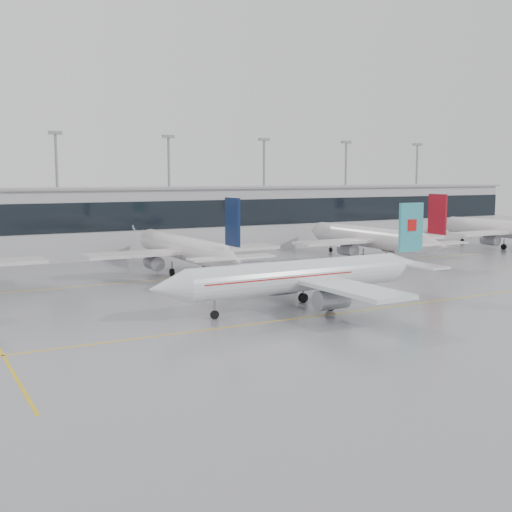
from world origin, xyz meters
TOP-DOWN VIEW (x-y plane):
  - ground at (0.00, 0.00)m, footprint 320.00×320.00m
  - taxi_line_main at (0.00, 0.00)m, footprint 120.00×0.25m
  - taxi_line_north at (0.00, 30.00)m, footprint 120.00×0.25m
  - terminal at (0.00, 62.00)m, footprint 180.00×15.00m
  - terminal_glass at (0.00, 54.45)m, footprint 180.00×0.20m
  - terminal_roof at (0.00, 62.00)m, footprint 182.00×16.00m
  - light_masts at (0.00, 68.00)m, footprint 156.40×1.00m
  - air_canada_jet at (2.08, 4.06)m, footprint 35.88×28.49m
  - parked_jet_c at (-0.00, 33.69)m, footprint 29.64×36.96m
  - parked_jet_d at (35.00, 33.69)m, footprint 29.64×36.96m
  - parked_jet_e at (70.00, 33.69)m, footprint 29.64×36.96m

SIDE VIEW (x-z plane):
  - ground at x=0.00m, z-range 0.00..0.00m
  - taxi_line_main at x=0.00m, z-range 0.00..0.01m
  - taxi_line_north at x=0.00m, z-range 0.00..0.01m
  - air_canada_jet at x=2.08m, z-range -2.06..9.17m
  - parked_jet_c at x=0.00m, z-range -2.15..9.57m
  - parked_jet_d at x=35.00m, z-range -2.15..9.57m
  - parked_jet_e at x=70.00m, z-range -2.15..9.57m
  - terminal at x=0.00m, z-range 0.00..12.00m
  - terminal_glass at x=0.00m, z-range 5.00..10.00m
  - terminal_roof at x=0.00m, z-range 12.00..12.40m
  - light_masts at x=0.00m, z-range 2.04..24.64m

